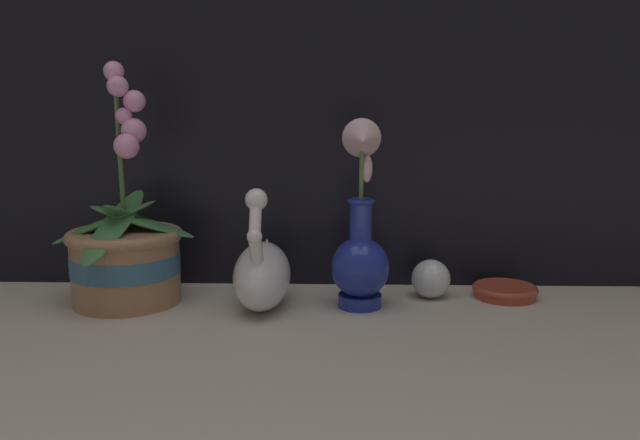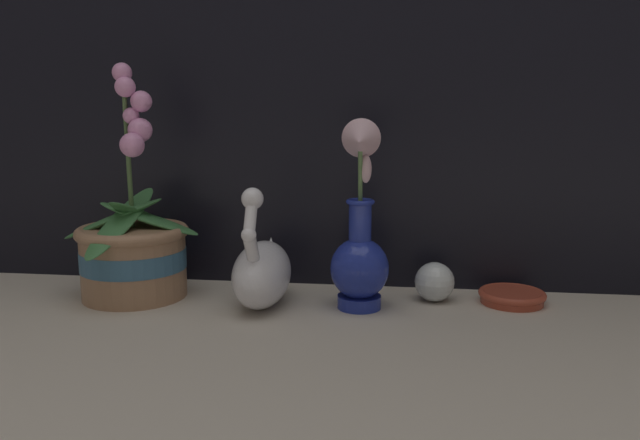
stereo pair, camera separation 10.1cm
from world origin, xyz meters
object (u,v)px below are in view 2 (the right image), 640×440
orchid_potted_plant (133,249)px  swan_figurine (262,271)px  blue_vase (360,246)px  glass_sphere (435,282)px  amber_dish (512,296)px

orchid_potted_plant → swan_figurine: orchid_potted_plant is taller
orchid_potted_plant → blue_vase: size_ratio=1.29×
orchid_potted_plant → glass_sphere: size_ratio=5.92×
blue_vase → amber_dish: 0.27m
swan_figurine → amber_dish: (0.41, 0.07, -0.05)m
swan_figurine → amber_dish: swan_figurine is taller
orchid_potted_plant → blue_vase: 0.39m
orchid_potted_plant → amber_dish: bearing=3.9°
amber_dish → glass_sphere: bearing=-177.9°
blue_vase → glass_sphere: bearing=24.9°
glass_sphere → amber_dish: (0.13, 0.00, -0.02)m
blue_vase → glass_sphere: size_ratio=4.59×
blue_vase → glass_sphere: (0.12, 0.06, -0.07)m
swan_figurine → blue_vase: 0.16m
blue_vase → amber_dish: (0.25, 0.06, -0.09)m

